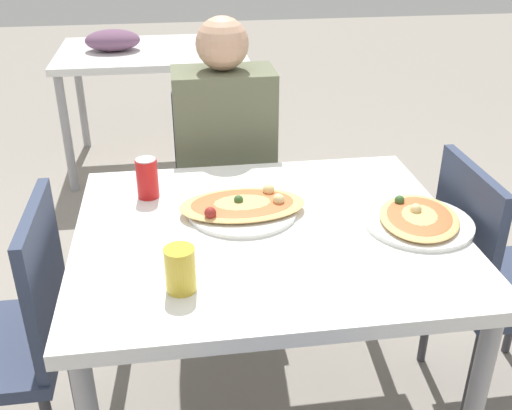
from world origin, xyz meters
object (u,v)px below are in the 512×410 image
(soda_can, at_px, (147,178))
(pizza_second, at_px, (419,219))
(pizza_main, at_px, (243,207))
(drink_glass, at_px, (180,269))
(chair_side_left, at_px, (10,332))
(person_seated, at_px, (225,152))
(dining_table, at_px, (268,252))
(chair_side_right, at_px, (492,274))
(chair_far_seated, at_px, (224,187))

(soda_can, distance_m, pizza_second, 0.81)
(pizza_main, bearing_deg, drink_glass, -117.81)
(pizza_second, bearing_deg, drink_glass, -162.09)
(chair_side_left, distance_m, drink_glass, 0.60)
(person_seated, height_order, pizza_second, person_seated)
(pizza_main, bearing_deg, person_seated, 89.79)
(drink_glass, bearing_deg, person_seated, 78.20)
(dining_table, bearing_deg, pizza_second, -5.18)
(chair_side_left, distance_m, person_seated, 1.00)
(person_seated, bearing_deg, soda_can, 56.48)
(drink_glass, relative_size, pizza_second, 0.33)
(person_seated, xyz_separation_m, pizza_main, (-0.00, -0.56, 0.06))
(chair_side_left, relative_size, drink_glass, 7.73)
(chair_side_right, xyz_separation_m, pizza_main, (-0.78, 0.08, 0.26))
(pizza_main, xyz_separation_m, drink_glass, (-0.19, -0.36, 0.04))
(soda_can, distance_m, drink_glass, 0.51)
(chair_side_right, height_order, pizza_second, chair_side_right)
(chair_far_seated, distance_m, chair_side_right, 1.08)
(dining_table, bearing_deg, chair_side_right, 2.11)
(pizza_second, bearing_deg, pizza_main, 163.23)
(chair_side_left, height_order, person_seated, person_seated)
(pizza_main, relative_size, soda_can, 2.95)
(soda_can, height_order, drink_glass, soda_can)
(person_seated, height_order, soda_can, person_seated)
(soda_can, relative_size, drink_glass, 1.12)
(drink_glass, bearing_deg, pizza_main, 62.19)
(pizza_main, distance_m, drink_glass, 0.41)
(chair_side_left, height_order, chair_side_right, same)
(soda_can, relative_size, pizza_second, 0.37)
(chair_side_left, bearing_deg, chair_side_right, -86.97)
(dining_table, xyz_separation_m, chair_side_left, (-0.72, -0.05, -0.16))
(person_seated, bearing_deg, chair_side_left, 46.96)
(pizza_main, xyz_separation_m, pizza_second, (0.48, -0.14, -0.00))
(chair_far_seated, xyz_separation_m, drink_glass, (-0.19, -1.03, 0.29))
(pizza_main, bearing_deg, chair_side_left, -166.80)
(pizza_second, bearing_deg, person_seated, 124.13)
(chair_side_right, relative_size, pizza_second, 2.54)
(drink_glass, bearing_deg, pizza_second, 17.91)
(chair_side_right, relative_size, soda_can, 6.91)
(soda_can, bearing_deg, person_seated, 56.48)
(chair_side_right, bearing_deg, person_seated, -129.36)
(dining_table, distance_m, chair_side_left, 0.74)
(chair_far_seated, xyz_separation_m, pizza_second, (0.48, -0.82, 0.26))
(chair_far_seated, xyz_separation_m, chair_side_right, (0.78, -0.75, 0.00))
(chair_far_seated, distance_m, person_seated, 0.23)
(dining_table, relative_size, drink_glass, 9.53)
(person_seated, bearing_deg, dining_table, 94.76)
(chair_far_seated, relative_size, drink_glass, 7.73)
(pizza_main, xyz_separation_m, soda_can, (-0.27, 0.14, 0.04))
(dining_table, height_order, chair_far_seated, chair_far_seated)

